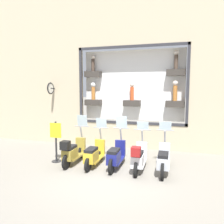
# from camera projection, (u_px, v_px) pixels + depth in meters

# --- Properties ---
(ground_plane) EXTENTS (120.00, 120.00, 0.00)m
(ground_plane) POSITION_uv_depth(u_px,v_px,m) (109.00, 176.00, 6.84)
(ground_plane) COLOR gray
(building_facade) EXTENTS (1.20, 36.00, 7.60)m
(building_facade) POSITION_uv_depth(u_px,v_px,m) (132.00, 64.00, 9.87)
(building_facade) COLOR tan
(building_facade) RESTS_ON ground_plane
(scooter_silver_0) EXTENTS (1.80, 0.60, 1.57)m
(scooter_silver_0) POSITION_uv_depth(u_px,v_px,m) (164.00, 160.00, 7.05)
(scooter_silver_0) COLOR black
(scooter_silver_0) RESTS_ON ground_plane
(scooter_white_1) EXTENTS (1.79, 0.60, 1.53)m
(scooter_white_1) POSITION_uv_depth(u_px,v_px,m) (139.00, 158.00, 7.20)
(scooter_white_1) COLOR black
(scooter_white_1) RESTS_ON ground_plane
(scooter_navy_2) EXTENTS (1.80, 0.61, 1.71)m
(scooter_navy_2) POSITION_uv_depth(u_px,v_px,m) (116.00, 156.00, 7.49)
(scooter_navy_2) COLOR black
(scooter_navy_2) RESTS_ON ground_plane
(scooter_yellow_3) EXTENTS (1.79, 0.60, 1.61)m
(scooter_yellow_3) POSITION_uv_depth(u_px,v_px,m) (94.00, 154.00, 7.70)
(scooter_yellow_3) COLOR black
(scooter_yellow_3) RESTS_ON ground_plane
(scooter_olive_4) EXTENTS (1.80, 0.60, 1.70)m
(scooter_olive_4) POSITION_uv_depth(u_px,v_px,m) (73.00, 151.00, 7.86)
(scooter_olive_4) COLOR black
(scooter_olive_4) RESTS_ON ground_plane
(shop_sign_post) EXTENTS (0.36, 0.45, 1.52)m
(shop_sign_post) POSITION_uv_depth(u_px,v_px,m) (56.00, 140.00, 8.11)
(shop_sign_post) COLOR #232326
(shop_sign_post) RESTS_ON ground_plane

